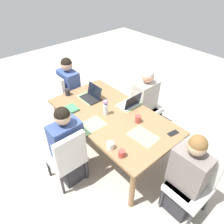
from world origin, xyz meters
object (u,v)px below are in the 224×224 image
object	(u,v)px
chair_far_left_mid	(144,103)
phone_black	(173,133)
person_head_right_right_near	(186,179)
laptop_head_left_left_near	(92,96)
dining_table	(112,119)
chair_head_right_right_near	(194,181)
chair_near_left_far	(67,156)
person_near_left_far	(68,149)
chair_head_left_left_near	(65,94)
person_head_left_left_near	(70,92)
coffee_mug_near_left	(138,119)
flower_vase	(106,106)
book_red_cover	(72,108)
coffee_mug_centre_right	(110,145)
coffee_mug_centre_left	(68,92)
person_far_left_mid	(145,105)
coffee_mug_near_right	(122,153)
laptop_far_left_mid	(130,104)

from	to	relation	value
chair_far_left_mid	phone_black	bearing A→B (deg)	-27.68
person_head_right_right_near	laptop_head_left_left_near	world-z (taller)	person_head_right_right_near
dining_table	phone_black	distance (m)	0.88
chair_head_right_right_near	chair_near_left_far	bearing A→B (deg)	-144.60
person_near_left_far	laptop_head_left_left_near	bearing A→B (deg)	123.27
chair_head_left_left_near	chair_far_left_mid	distance (m)	1.45
dining_table	person_head_left_left_near	xyz separation A→B (m)	(-1.21, 0.03, -0.13)
laptop_head_left_left_near	coffee_mug_near_left	size ratio (longest dim) A/B	3.08
flower_vase	book_red_cover	bearing A→B (deg)	-143.98
coffee_mug_near_left	coffee_mug_centre_right	bearing A→B (deg)	-78.18
chair_head_right_right_near	flower_vase	xyz separation A→B (m)	(-1.40, -0.15, 0.37)
phone_black	coffee_mug_near_left	bearing A→B (deg)	120.61
coffee_mug_centre_left	phone_black	distance (m)	1.77
dining_table	coffee_mug_near_left	world-z (taller)	coffee_mug_near_left
flower_vase	chair_near_left_far	bearing A→B (deg)	-80.33
dining_table	flower_vase	bearing A→B (deg)	-140.66
chair_near_left_far	coffee_mug_centre_right	xyz separation A→B (m)	(0.42, 0.37, 0.28)
dining_table	person_near_left_far	distance (m)	0.76
person_far_left_mid	flower_vase	xyz separation A→B (m)	(-0.03, -0.83, 0.34)
person_near_left_far	person_far_left_mid	bearing A→B (deg)	90.93
chair_head_left_left_near	coffee_mug_near_right	xyz separation A→B (m)	(1.93, -0.38, 0.27)
dining_table	coffee_mug_centre_right	world-z (taller)	coffee_mug_centre_right
laptop_far_left_mid	coffee_mug_near_left	size ratio (longest dim) A/B	3.08
coffee_mug_near_right	coffee_mug_centre_left	xyz separation A→B (m)	(-1.53, 0.22, 0.01)
chair_near_left_far	coffee_mug_centre_left	xyz separation A→B (m)	(-0.93, 0.61, 0.28)
person_far_left_mid	coffee_mug_centre_left	world-z (taller)	person_far_left_mid
coffee_mug_near_right	chair_far_left_mid	bearing A→B (deg)	121.70
person_head_left_left_near	book_red_cover	xyz separation A→B (m)	(0.73, -0.39, 0.22)
coffee_mug_near_left	coffee_mug_near_right	bearing A→B (deg)	-62.73
coffee_mug_near_right	book_red_cover	size ratio (longest dim) A/B	0.43
laptop_head_left_left_near	flower_vase	bearing A→B (deg)	-11.76
chair_head_right_right_near	person_head_right_right_near	distance (m)	0.10
laptop_far_left_mid	phone_black	world-z (taller)	laptop_far_left_mid
chair_head_right_right_near	coffee_mug_centre_left	xyz separation A→B (m)	(-2.20, -0.29, 0.28)
dining_table	coffee_mug_near_right	bearing A→B (deg)	-32.79
chair_head_left_left_near	chair_head_right_right_near	bearing A→B (deg)	2.98
chair_head_left_left_near	coffee_mug_centre_left	distance (m)	0.52
coffee_mug_near_left	coffee_mug_centre_left	distance (m)	1.28
person_head_left_left_near	coffee_mug_centre_right	distance (m)	1.77
person_head_left_left_near	person_near_left_far	distance (m)	1.43
person_head_left_left_near	coffee_mug_centre_right	size ratio (longest dim) A/B	12.89
coffee_mug_centre_right	dining_table	bearing A→B (deg)	137.38
chair_head_left_left_near	coffee_mug_near_left	xyz separation A→B (m)	(1.63, 0.21, 0.28)
coffee_mug_centre_left	coffee_mug_centre_right	size ratio (longest dim) A/B	1.18
chair_far_left_mid	person_head_right_right_near	world-z (taller)	person_head_right_right_near
person_far_left_mid	person_head_right_right_near	xyz separation A→B (m)	(1.31, -0.75, 0.00)
chair_head_left_left_near	person_far_left_mid	xyz separation A→B (m)	(1.23, 0.81, 0.03)
chair_near_left_far	laptop_far_left_mid	world-z (taller)	laptop_far_left_mid
coffee_mug_centre_right	phone_black	size ratio (longest dim) A/B	0.62
laptop_far_left_mid	coffee_mug_centre_right	distance (m)	0.92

